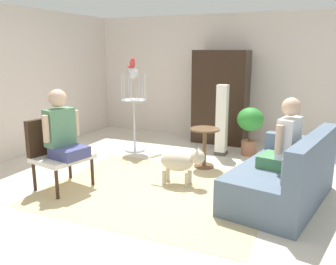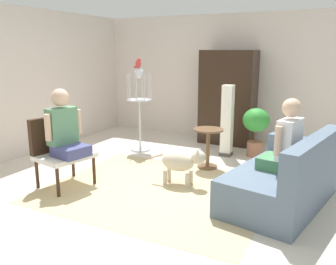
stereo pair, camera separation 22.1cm
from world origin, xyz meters
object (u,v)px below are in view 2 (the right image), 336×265
at_px(bird_cage_stand, 140,104).
at_px(dog, 181,161).
at_px(person_on_couch, 285,141).
at_px(couch, 286,180).
at_px(armoire_cabinet, 228,98).
at_px(armchair, 59,146).
at_px(potted_plant, 256,125).
at_px(column_lamp, 227,121).
at_px(parrot, 138,63).
at_px(round_end_table, 208,144).
at_px(person_on_armchair, 64,129).

bearing_deg(bird_cage_stand, dog, -41.52).
distance_m(person_on_couch, bird_cage_stand, 3.00).
distance_m(couch, dog, 1.36).
distance_m(bird_cage_stand, armoire_cabinet, 1.77).
bearing_deg(couch, armchair, -166.28).
bearing_deg(armoire_cabinet, potted_plant, -43.84).
bearing_deg(potted_plant, column_lamp, -159.78).
bearing_deg(armoire_cabinet, dog, -86.66).
bearing_deg(armoire_cabinet, parrot, -135.18).
bearing_deg(armchair, parrot, 87.44).
relative_size(armchair, potted_plant, 1.10).
relative_size(bird_cage_stand, parrot, 8.48).
bearing_deg(parrot, couch, -24.20).
distance_m(armchair, round_end_table, 2.20).
height_order(couch, column_lamp, column_lamp).
height_order(couch, dog, couch).
bearing_deg(round_end_table, column_lamp, 86.11).
height_order(couch, round_end_table, couch).
bearing_deg(potted_plant, armchair, -129.61).
relative_size(dog, column_lamp, 0.63).
height_order(person_on_armchair, column_lamp, person_on_armchair).
relative_size(person_on_couch, dog, 1.08).
xyz_separation_m(armchair, person_on_couch, (2.82, 0.67, 0.23)).
bearing_deg(armoire_cabinet, person_on_armchair, -110.34).
bearing_deg(parrot, round_end_table, -14.92).
height_order(parrot, column_lamp, parrot).
relative_size(armchair, column_lamp, 0.76).
bearing_deg(parrot, bird_cage_stand, -0.00).
bearing_deg(column_lamp, parrot, -165.64).
xyz_separation_m(parrot, potted_plant, (1.98, 0.56, -1.03)).
xyz_separation_m(person_on_armchair, potted_plant, (1.92, 2.53, -0.25)).
bearing_deg(potted_plant, armoire_cabinet, 136.16).
xyz_separation_m(person_on_couch, potted_plant, (-0.75, 1.83, -0.23)).
xyz_separation_m(person_on_armchair, bird_cage_stand, (-0.05, 1.97, 0.06)).
bearing_deg(parrot, column_lamp, 14.36).
bearing_deg(person_on_armchair, couch, 15.10).
bearing_deg(person_on_armchair, dog, 28.94).
xyz_separation_m(armchair, column_lamp, (1.61, 2.33, 0.07)).
bearing_deg(column_lamp, dog, -94.27).
bearing_deg(potted_plant, couch, -66.44).
distance_m(round_end_table, potted_plant, 1.09).
bearing_deg(person_on_couch, person_on_armchair, -165.15).
distance_m(person_on_couch, person_on_armchair, 2.76).
bearing_deg(parrot, armoire_cabinet, 44.82).
bearing_deg(round_end_table, person_on_couch, -34.81).
relative_size(person_on_couch, round_end_table, 1.35).
distance_m(potted_plant, column_lamp, 0.49).
relative_size(couch, round_end_table, 2.92).
bearing_deg(couch, armoire_cabinet, 121.14).
bearing_deg(person_on_armchair, armchair, 167.84).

